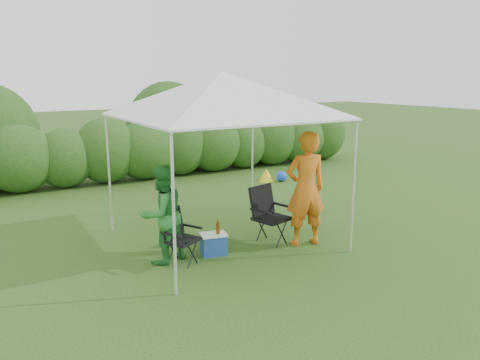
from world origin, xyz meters
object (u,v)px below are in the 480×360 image
chair_left (178,233)px  cooler (214,244)px  chair_right (268,211)px  canopy (222,95)px  woman (162,214)px  man (306,189)px

chair_left → cooler: bearing=-25.6°
chair_right → canopy: bearing=131.0°
canopy → chair_right: size_ratio=3.24×
chair_left → woman: bearing=116.6°
chair_right → chair_left: (-1.67, -0.09, -0.08)m
chair_right → man: 0.74m
man → cooler: bearing=-0.5°
woman → chair_left: bearing=126.4°
chair_right → woman: size_ratio=0.64×
woman → chair_right: bearing=161.1°
canopy → man: canopy is taller
canopy → woman: bearing=-163.2°
chair_right → man: bearing=-57.7°
woman → cooler: (0.79, -0.12, -0.57)m
woman → canopy: bearing=179.4°
man → cooler: (-1.52, 0.35, -0.78)m
chair_left → man: bearing=-36.2°
chair_right → chair_left: chair_right is taller
chair_right → cooler: (-1.06, -0.07, -0.37)m
chair_left → cooler: chair_left is taller
chair_left → man: (2.12, -0.33, 0.49)m
chair_left → woman: size_ratio=0.55×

